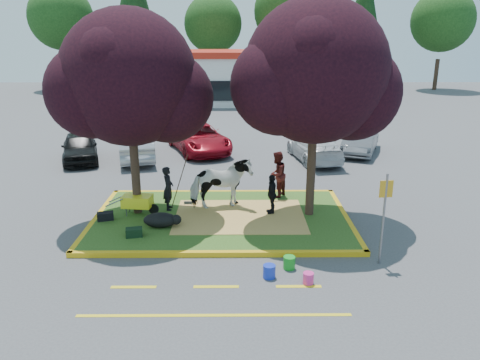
{
  "coord_description": "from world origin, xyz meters",
  "views": [
    {
      "loc": [
        0.5,
        -14.21,
        5.87
      ],
      "look_at": [
        0.61,
        0.5,
        1.23
      ],
      "focal_mm": 35.0,
      "sensor_mm": 36.0,
      "label": 1
    }
  ],
  "objects_px": {
    "handler": "(168,188)",
    "bucket_green": "(289,263)",
    "cow": "(221,184)",
    "car_black": "(80,147)",
    "wheelbarrow": "(138,201)",
    "sign_post": "(384,209)",
    "bucket_blue": "(269,271)",
    "calf": "(160,220)",
    "car_silver": "(136,144)",
    "bucket_pink": "(308,278)"
  },
  "relations": [
    {
      "from": "wheelbarrow",
      "to": "bucket_blue",
      "type": "bearing_deg",
      "value": -37.15
    },
    {
      "from": "sign_post",
      "to": "wheelbarrow",
      "type": "bearing_deg",
      "value": 149.06
    },
    {
      "from": "bucket_green",
      "to": "car_silver",
      "type": "relative_size",
      "value": 0.07
    },
    {
      "from": "car_black",
      "to": "car_silver",
      "type": "relative_size",
      "value": 0.88
    },
    {
      "from": "wheelbarrow",
      "to": "car_silver",
      "type": "relative_size",
      "value": 0.38
    },
    {
      "from": "handler",
      "to": "bucket_green",
      "type": "distance_m",
      "value": 5.45
    },
    {
      "from": "bucket_green",
      "to": "bucket_blue",
      "type": "height_order",
      "value": "same"
    },
    {
      "from": "calf",
      "to": "car_silver",
      "type": "relative_size",
      "value": 0.23
    },
    {
      "from": "cow",
      "to": "car_black",
      "type": "bearing_deg",
      "value": 30.54
    },
    {
      "from": "bucket_green",
      "to": "bucket_pink",
      "type": "xyz_separation_m",
      "value": [
        0.38,
        -0.77,
        -0.02
      ]
    },
    {
      "from": "handler",
      "to": "bucket_blue",
      "type": "distance_m",
      "value": 5.46
    },
    {
      "from": "wheelbarrow",
      "to": "car_silver",
      "type": "height_order",
      "value": "car_silver"
    },
    {
      "from": "calf",
      "to": "car_silver",
      "type": "distance_m",
      "value": 9.09
    },
    {
      "from": "cow",
      "to": "car_black",
      "type": "distance_m",
      "value": 9.72
    },
    {
      "from": "sign_post",
      "to": "bucket_green",
      "type": "distance_m",
      "value": 2.81
    },
    {
      "from": "cow",
      "to": "bucket_green",
      "type": "relative_size",
      "value": 6.09
    },
    {
      "from": "cow",
      "to": "car_silver",
      "type": "height_order",
      "value": "cow"
    },
    {
      "from": "calf",
      "to": "handler",
      "type": "distance_m",
      "value": 1.62
    },
    {
      "from": "bucket_pink",
      "to": "car_black",
      "type": "xyz_separation_m",
      "value": [
        -9.24,
        11.62,
        0.53
      ]
    },
    {
      "from": "calf",
      "to": "bucket_green",
      "type": "height_order",
      "value": "calf"
    },
    {
      "from": "bucket_green",
      "to": "wheelbarrow",
      "type": "bearing_deg",
      "value": 142.76
    },
    {
      "from": "cow",
      "to": "car_silver",
      "type": "distance_m",
      "value": 8.33
    },
    {
      "from": "cow",
      "to": "bucket_pink",
      "type": "distance_m",
      "value": 5.41
    },
    {
      "from": "cow",
      "to": "car_silver",
      "type": "bearing_deg",
      "value": 16.31
    },
    {
      "from": "sign_post",
      "to": "bucket_blue",
      "type": "distance_m",
      "value": 3.37
    },
    {
      "from": "calf",
      "to": "bucket_blue",
      "type": "height_order",
      "value": "calf"
    },
    {
      "from": "bucket_pink",
      "to": "bucket_blue",
      "type": "distance_m",
      "value": 0.98
    },
    {
      "from": "cow",
      "to": "bucket_blue",
      "type": "distance_m",
      "value": 4.79
    },
    {
      "from": "wheelbarrow",
      "to": "cow",
      "type": "bearing_deg",
      "value": 18.57
    },
    {
      "from": "bucket_blue",
      "to": "sign_post",
      "type": "bearing_deg",
      "value": 13.94
    },
    {
      "from": "bucket_pink",
      "to": "bucket_blue",
      "type": "xyz_separation_m",
      "value": [
        -0.94,
        0.31,
        0.02
      ]
    },
    {
      "from": "handler",
      "to": "bucket_green",
      "type": "bearing_deg",
      "value": -142.75
    },
    {
      "from": "handler",
      "to": "bucket_green",
      "type": "height_order",
      "value": "handler"
    },
    {
      "from": "wheelbarrow",
      "to": "bucket_pink",
      "type": "height_order",
      "value": "wheelbarrow"
    },
    {
      "from": "calf",
      "to": "bucket_blue",
      "type": "xyz_separation_m",
      "value": [
        3.17,
        -2.89,
        -0.21
      ]
    },
    {
      "from": "cow",
      "to": "car_black",
      "type": "relative_size",
      "value": 0.52
    },
    {
      "from": "calf",
      "to": "bucket_pink",
      "type": "relative_size",
      "value": 3.61
    },
    {
      "from": "sign_post",
      "to": "calf",
      "type": "bearing_deg",
      "value": 154.4
    },
    {
      "from": "cow",
      "to": "bucket_blue",
      "type": "height_order",
      "value": "cow"
    },
    {
      "from": "cow",
      "to": "handler",
      "type": "bearing_deg",
      "value": 77.95
    },
    {
      "from": "wheelbarrow",
      "to": "car_black",
      "type": "relative_size",
      "value": 0.43
    },
    {
      "from": "sign_post",
      "to": "car_black",
      "type": "distance_m",
      "value": 15.49
    },
    {
      "from": "sign_post",
      "to": "bucket_blue",
      "type": "relative_size",
      "value": 7.39
    },
    {
      "from": "calf",
      "to": "car_black",
      "type": "bearing_deg",
      "value": 97.78
    },
    {
      "from": "handler",
      "to": "calf",
      "type": "bearing_deg",
      "value": 172.52
    },
    {
      "from": "cow",
      "to": "wheelbarrow",
      "type": "bearing_deg",
      "value": 86.21
    },
    {
      "from": "cow",
      "to": "bucket_pink",
      "type": "height_order",
      "value": "cow"
    },
    {
      "from": "bucket_blue",
      "to": "car_silver",
      "type": "relative_size",
      "value": 0.07
    },
    {
      "from": "wheelbarrow",
      "to": "sign_post",
      "type": "bearing_deg",
      "value": -17.44
    },
    {
      "from": "cow",
      "to": "calf",
      "type": "bearing_deg",
      "value": 116.65
    }
  ]
}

